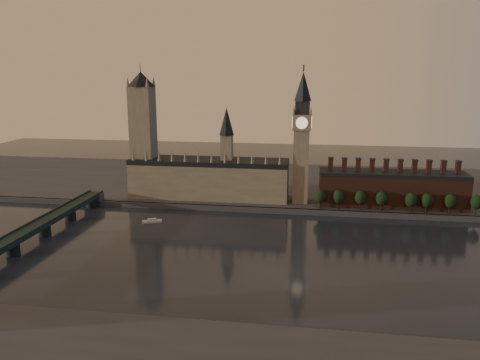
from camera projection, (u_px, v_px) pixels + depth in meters
The scene contains 16 objects.
ground at pixel (278, 259), 270.34m from camera, with size 900.00×900.00×0.00m, color black.
north_bank at pixel (291, 184), 441.50m from camera, with size 900.00×182.00×4.00m.
palace_of_westminster at pixel (210, 176), 385.51m from camera, with size 130.00×30.30×74.00m.
victoria_tower at pixel (143, 130), 385.18m from camera, with size 24.00×24.00×108.00m.
big_ben at pixel (302, 136), 362.18m from camera, with size 15.00×15.00×107.00m.
chimney_block at pixel (391, 188), 360.87m from camera, with size 110.00×25.00×37.00m.
embankment_tree_0 at pixel (320, 196), 354.78m from camera, with size 8.60×8.60×14.88m.
embankment_tree_1 at pixel (338, 197), 353.57m from camera, with size 8.60×8.60×14.88m.
embankment_tree_2 at pixel (361, 198), 351.18m from camera, with size 8.60×8.60×14.88m.
embankment_tree_3 at pixel (382, 199), 348.54m from camera, with size 8.60×8.60×14.88m.
embankment_tree_4 at pixel (411, 200), 344.36m from camera, with size 8.60×8.60×14.88m.
embankment_tree_5 at pixel (427, 201), 342.97m from camera, with size 8.60×8.60×14.88m.
embankment_tree_6 at pixel (450, 201), 341.51m from camera, with size 8.60×8.60×14.88m.
embankment_tree_7 at pixel (477, 202), 338.86m from camera, with size 8.60×8.60×14.88m.
westminster_bridge at pixel (26, 235), 288.35m from camera, with size 14.00×200.00×11.55m.
river_boat at pixel (152, 221), 335.89m from camera, with size 14.31×9.05×2.77m.
Camera 1 is at (15.83, -253.65, 105.13)m, focal length 35.00 mm.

